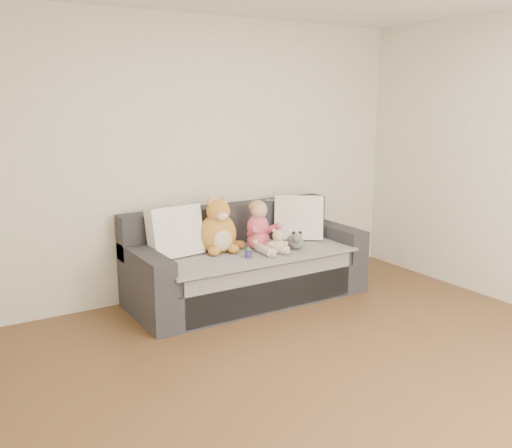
{
  "coord_description": "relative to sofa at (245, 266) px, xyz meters",
  "views": [
    {
      "loc": [
        -2.36,
        -2.38,
        1.85
      ],
      "look_at": [
        0.26,
        1.87,
        0.75
      ],
      "focal_mm": 40.0,
      "sensor_mm": 36.0,
      "label": 1
    }
  ],
  "objects": [
    {
      "name": "cushion_right_back",
      "position": [
        0.61,
        0.23,
        0.35
      ],
      "size": [
        0.45,
        0.37,
        0.39
      ],
      "rotation": [
        0.0,
        0.0,
        -0.52
      ],
      "color": "white",
      "rests_on": "sofa"
    },
    {
      "name": "toddler",
      "position": [
        0.11,
        -0.08,
        0.36
      ],
      "size": [
        0.33,
        0.48,
        0.47
      ],
      "rotation": [
        0.0,
        0.0,
        0.05
      ],
      "color": "#DD4E84",
      "rests_on": "sofa"
    },
    {
      "name": "sippy_cup",
      "position": [
        -0.13,
        -0.27,
        0.22
      ],
      "size": [
        0.09,
        0.06,
        0.1
      ],
      "rotation": [
        0.0,
        0.0,
        -0.11
      ],
      "color": "#423187",
      "rests_on": "sofa"
    },
    {
      "name": "cushion_right_front",
      "position": [
        0.66,
        0.07,
        0.38
      ],
      "size": [
        0.51,
        0.46,
        0.45
      ],
      "rotation": [
        0.0,
        0.0,
        -0.64
      ],
      "color": "white",
      "rests_on": "sofa"
    },
    {
      "name": "teddy_bear",
      "position": [
        0.18,
        -0.28,
        0.26
      ],
      "size": [
        0.17,
        0.15,
        0.23
      ],
      "rotation": [
        0.0,
        0.0,
        -0.42
      ],
      "color": "tan",
      "rests_on": "sofa"
    },
    {
      "name": "plush_cat",
      "position": [
        -0.25,
        0.06,
        0.36
      ],
      "size": [
        0.44,
        0.37,
        0.55
      ],
      "rotation": [
        0.0,
        0.0,
        -0.09
      ],
      "color": "#B97D29",
      "rests_on": "sofa"
    },
    {
      "name": "cushion_left",
      "position": [
        -0.65,
        0.12,
        0.39
      ],
      "size": [
        0.52,
        0.28,
        0.47
      ],
      "rotation": [
        0.0,
        0.0,
        0.12
      ],
      "color": "white",
      "rests_on": "sofa"
    },
    {
      "name": "room_shell",
      "position": [
        -0.26,
        -1.64,
        0.99
      ],
      "size": [
        5.0,
        5.0,
        5.0
      ],
      "color": "brown",
      "rests_on": "ground"
    },
    {
      "name": "sofa",
      "position": [
        0.0,
        0.0,
        0.0
      ],
      "size": [
        2.2,
        0.94,
        0.85
      ],
      "color": "#28282D",
      "rests_on": "ground"
    },
    {
      "name": "plush_cow",
      "position": [
        0.4,
        -0.24,
        0.24
      ],
      "size": [
        0.16,
        0.23,
        0.19
      ],
      "rotation": [
        0.0,
        0.0,
        -0.41
      ],
      "color": "white",
      "rests_on": "sofa"
    }
  ]
}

